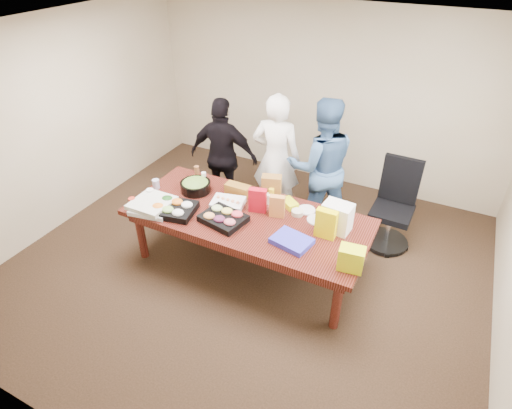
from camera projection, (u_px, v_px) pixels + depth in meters
The scene contains 36 objects.
floor at pixel (248, 265), 5.21m from camera, with size 5.50×5.00×0.02m, color #47301E.
ceiling at pixel (245, 35), 3.69m from camera, with size 5.50×5.00×0.02m, color white.
wall_back at pixel (324, 97), 6.30m from camera, with size 5.50×0.04×2.70m, color beige.
wall_front at pixel (60, 344), 2.59m from camera, with size 5.50×0.04×2.70m, color beige.
wall_left at pixel (61, 123), 5.47m from camera, with size 0.04×5.00×2.70m, color beige.
conference_table at pixel (248, 241), 4.99m from camera, with size 2.80×1.20×0.75m, color #4C1C0F.
office_chair at pixel (392, 209), 5.22m from camera, with size 0.57×0.57×1.13m, color black.
person_center at pixel (276, 159), 5.58m from camera, with size 0.66×0.43×1.81m, color white.
person_right at pixel (321, 166), 5.40m from camera, with size 0.89×0.70×1.84m, color #395B87.
person_left at pixel (224, 156), 5.81m from camera, with size 0.98×0.41×1.67m, color black.
veggie_tray at pixel (173, 209), 4.81m from camera, with size 0.50×0.39×0.08m, color black.
fruit_tray at pixel (223, 218), 4.67m from camera, with size 0.48×0.37×0.07m, color black.
sheet_cake at pixel (228, 203), 4.93m from camera, with size 0.38×0.28×0.07m, color white.
salad_bowl at pixel (196, 187), 5.19m from camera, with size 0.38×0.38×0.12m, color black.
chip_bag_blue at pixel (292, 241), 4.34m from camera, with size 0.39×0.30×0.06m, color #3333C2.
chip_bag_red at pixel (258, 200), 4.77m from camera, with size 0.20×0.08×0.29m, color #B80E1F.
chip_bag_yellow at pixel (326, 224), 4.36m from camera, with size 0.22×0.09×0.33m, color #FDEC02.
chip_bag_orange at pixel (277, 206), 4.69m from camera, with size 0.17×0.08×0.27m, color orange.
mayo_jar at pixel (269, 198), 4.96m from camera, with size 0.08×0.08×0.13m, color silver.
mustard_bottle at pixel (271, 195), 4.96m from camera, with size 0.07×0.07×0.19m, color gold.
dressing_bottle at pixel (197, 173), 5.38m from camera, with size 0.06×0.06×0.20m, color brown.
ranch_bottle at pixel (204, 179), 5.29m from camera, with size 0.06×0.06×0.18m, color white.
banana_bunch at pixel (290, 204), 4.91m from camera, with size 0.22×0.13×0.07m, color #CCD310.
bread_loaf at pixel (238, 189), 5.13m from camera, with size 0.31×0.14×0.13m, color #8B5B1D.
kraft_bag at pixel (271, 187), 5.00m from camera, with size 0.23×0.13×0.31m, color brown.
red_cup at pixel (132, 202), 4.91m from camera, with size 0.08×0.08×0.11m, color #B12D1A.
clear_cup_a at pixel (151, 194), 5.05m from camera, with size 0.09×0.09×0.12m, color white.
clear_cup_b at pixel (156, 184), 5.24m from camera, with size 0.09×0.09×0.12m, color #B7B7D4.
pizza_box_lower at pixel (154, 207), 4.88m from camera, with size 0.44×0.44×0.05m, color silver.
pizza_box_upper at pixel (152, 203), 4.85m from camera, with size 0.44×0.44×0.05m, color beige.
plate_a at pixel (317, 220), 4.69m from camera, with size 0.23×0.23×0.01m, color silver.
plate_b at pixel (306, 210), 4.86m from camera, with size 0.21×0.21×0.01m, color silver.
dip_bowl_a at pixel (297, 213), 4.78m from camera, with size 0.14×0.14×0.05m, color beige.
dip_bowl_b at pixel (235, 187), 5.23m from camera, with size 0.16×0.16×0.06m, color beige.
grocery_bag_white at pixel (337, 217), 4.47m from camera, with size 0.30×0.22×0.33m, color white.
grocery_bag_yellow at pixel (351, 259), 3.98m from camera, with size 0.24×0.17×0.24m, color #E5F211.
Camera 1 is at (1.84, -3.44, 3.52)m, focal length 29.28 mm.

